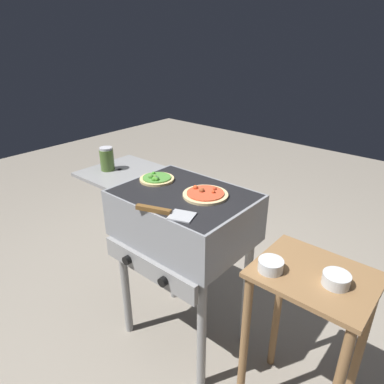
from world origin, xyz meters
name	(u,v)px	position (x,y,z in m)	size (l,w,h in m)	color
ground_plane	(185,333)	(0.00, 0.00, 0.00)	(8.00, 8.00, 0.00)	gray
grill	(182,219)	(-0.01, 0.00, 0.76)	(0.96, 0.53, 0.90)	gray
pizza_pepperoni	(205,194)	(0.10, 0.04, 0.91)	(0.21, 0.21, 0.04)	beige
pizza_veggie	(157,179)	(-0.21, 0.02, 0.91)	(0.18, 0.18, 0.04)	#E0C17F
sauce_jar	(107,159)	(-0.52, -0.04, 0.96)	(0.08, 0.08, 0.13)	#4C6B2D
spatula	(165,212)	(0.08, -0.21, 0.91)	(0.26, 0.14, 0.02)	#B7BABF
prep_table	(307,318)	(0.66, 0.00, 0.54)	(0.44, 0.36, 0.76)	olive
topping_bowl_near	(336,280)	(0.74, -0.01, 0.78)	(0.10, 0.10, 0.04)	silver
topping_bowl_far	(271,266)	(0.52, -0.09, 0.78)	(0.10, 0.10, 0.04)	silver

